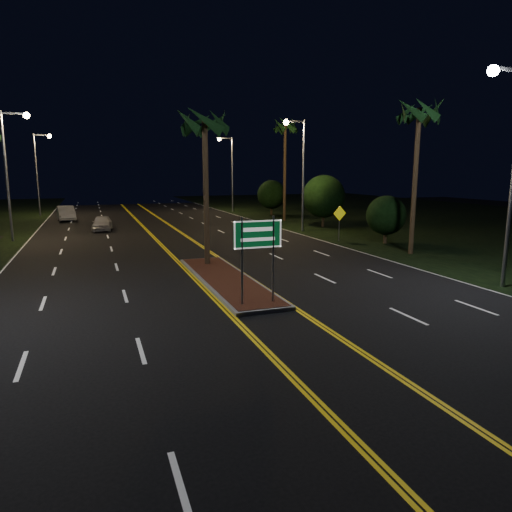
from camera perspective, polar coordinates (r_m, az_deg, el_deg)
name	(u,v)px	position (r m, az deg, el deg)	size (l,w,h in m)	color
ground	(289,331)	(14.45, 4.09, -9.39)	(120.00, 120.00, 0.00)	black
grass_right	(455,219)	(51.84, 23.65, 4.20)	(40.00, 110.00, 0.01)	black
median_island	(226,280)	(20.75, -3.77, -2.96)	(2.25, 10.25, 0.17)	gray
highway_sign	(258,242)	(16.37, 0.23, 1.70)	(1.80, 0.08, 3.20)	gray
streetlight_left_mid	(11,161)	(36.75, -28.27, 10.45)	(1.91, 0.44, 9.00)	gray
streetlight_left_far	(40,165)	(56.63, -25.41, 10.27)	(1.91, 0.44, 9.00)	gray
streetlight_right_near	(509,153)	(21.66, 29.05, 11.20)	(1.91, 0.44, 9.00)	gray
streetlight_right_mid	(299,162)	(38.02, 5.43, 11.59)	(1.91, 0.44, 9.00)	gray
streetlight_right_far	(229,165)	(56.76, -3.37, 11.25)	(1.91, 0.44, 9.00)	gray
palm_median	(205,123)	(23.68, -6.44, 16.18)	(2.40, 2.40, 8.30)	#382819
palm_right_near	(419,113)	(28.96, 19.73, 16.47)	(2.40, 2.40, 9.30)	#382819
palm_right_far	(285,128)	(46.39, 3.68, 15.73)	(2.40, 2.40, 10.30)	#382819
shrub_near	(386,215)	(32.69, 15.96, 4.91)	(2.70, 2.70, 3.30)	#382819
shrub_mid	(324,196)	(41.38, 8.45, 7.38)	(3.78, 3.78, 4.62)	#382819
shrub_far	(272,195)	(52.19, 1.96, 7.68)	(3.24, 3.24, 3.96)	#382819
car_near	(102,222)	(40.76, -18.69, 4.09)	(1.90, 4.44, 1.48)	#B7B8BD
car_far	(66,212)	(50.36, -22.67, 5.09)	(2.20, 5.14, 1.71)	silver
warning_sign	(339,218)	(33.03, 10.39, 4.66)	(1.05, 0.14, 2.52)	gray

